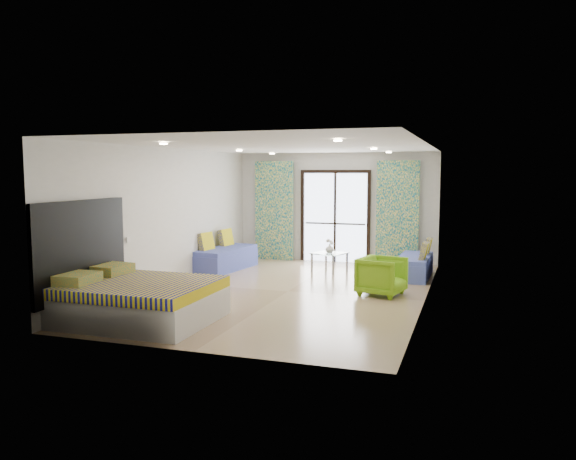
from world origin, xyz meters
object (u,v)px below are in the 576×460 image
(coffee_table, at_px, (330,255))
(bed, at_px, (138,300))
(daybed_left, at_px, (225,258))
(armchair, at_px, (382,274))
(daybed_right, at_px, (415,265))

(coffee_table, bearing_deg, bed, -108.92)
(bed, height_order, daybed_left, daybed_left)
(bed, bearing_deg, daybed_left, 98.06)
(daybed_left, bearing_deg, armchair, -15.38)
(daybed_left, relative_size, coffee_table, 2.26)
(bed, xyz_separation_m, daybed_right, (3.59, 4.89, -0.06))
(daybed_left, xyz_separation_m, coffee_table, (2.34, 0.48, 0.11))
(daybed_right, bearing_deg, daybed_left, -173.52)
(daybed_left, xyz_separation_m, daybed_right, (4.23, 0.40, -0.03))
(bed, relative_size, coffee_table, 2.63)
(bed, relative_size, daybed_left, 1.16)
(daybed_left, height_order, armchair, daybed_left)
(bed, distance_m, daybed_left, 4.54)
(armchair, bearing_deg, daybed_left, 80.43)
(daybed_right, bearing_deg, coffee_table, 178.67)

